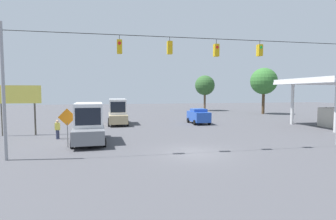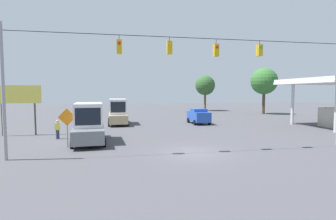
{
  "view_description": "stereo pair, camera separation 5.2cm",
  "coord_description": "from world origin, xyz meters",
  "px_view_note": "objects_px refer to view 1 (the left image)",
  "views": [
    {
      "loc": [
        5.1,
        16.47,
        4.06
      ],
      "look_at": [
        0.06,
        -8.56,
        2.25
      ],
      "focal_mm": 28.0,
      "sensor_mm": 36.0,
      "label": 1
    },
    {
      "loc": [
        5.05,
        16.48,
        4.06
      ],
      "look_at": [
        0.06,
        -8.56,
        2.25
      ],
      "focal_mm": 28.0,
      "sensor_mm": 36.0,
      "label": 2
    }
  ],
  "objects_px": {
    "box_truck_grey_parked_shoulder": "(89,123)",
    "tree_horizon_left": "(264,81)",
    "traffic_cone_third": "(92,128)",
    "pedestrian": "(58,130)",
    "box_truck_tan_withflow_far": "(118,112)",
    "traffic_cone_fourth": "(96,124)",
    "traffic_cone_second": "(91,133)",
    "sedan_blue_oncoming_far": "(198,116)",
    "tree_horizon_right": "(205,85)",
    "overhead_signal_span": "(193,75)",
    "traffic_cone_nearest": "(86,139)",
    "work_zone_sign": "(67,120)",
    "roadside_billboard": "(18,98)"
  },
  "relations": [
    {
      "from": "overhead_signal_span",
      "to": "pedestrian",
      "type": "xyz_separation_m",
      "value": [
        9.95,
        -6.77,
        -4.36
      ]
    },
    {
      "from": "overhead_signal_span",
      "to": "traffic_cone_nearest",
      "type": "xyz_separation_m",
      "value": [
        7.37,
        -4.36,
        -4.85
      ]
    },
    {
      "from": "traffic_cone_fourth",
      "to": "tree_horizon_left",
      "type": "distance_m",
      "value": 31.53
    },
    {
      "from": "sedan_blue_oncoming_far",
      "to": "traffic_cone_fourth",
      "type": "xyz_separation_m",
      "value": [
        12.49,
        0.67,
        -0.66
      ]
    },
    {
      "from": "sedan_blue_oncoming_far",
      "to": "traffic_cone_fourth",
      "type": "distance_m",
      "value": 12.53
    },
    {
      "from": "box_truck_grey_parked_shoulder",
      "to": "tree_horizon_right",
      "type": "bearing_deg",
      "value": -123.53
    },
    {
      "from": "traffic_cone_fourth",
      "to": "pedestrian",
      "type": "relative_size",
      "value": 0.4
    },
    {
      "from": "overhead_signal_span",
      "to": "roadside_billboard",
      "type": "distance_m",
      "value": 16.84
    },
    {
      "from": "tree_horizon_left",
      "to": "traffic_cone_second",
      "type": "bearing_deg",
      "value": 33.06
    },
    {
      "from": "box_truck_grey_parked_shoulder",
      "to": "traffic_cone_fourth",
      "type": "distance_m",
      "value": 9.2
    },
    {
      "from": "roadside_billboard",
      "to": "tree_horizon_right",
      "type": "bearing_deg",
      "value": -135.77
    },
    {
      "from": "traffic_cone_second",
      "to": "roadside_billboard",
      "type": "relative_size",
      "value": 0.14
    },
    {
      "from": "traffic_cone_third",
      "to": "pedestrian",
      "type": "xyz_separation_m",
      "value": [
        2.5,
        4.01,
        0.49
      ]
    },
    {
      "from": "tree_horizon_right",
      "to": "box_truck_tan_withflow_far",
      "type": "bearing_deg",
      "value": 47.32
    },
    {
      "from": "tree_horizon_left",
      "to": "roadside_billboard",
      "type": "bearing_deg",
      "value": 25.52
    },
    {
      "from": "box_truck_tan_withflow_far",
      "to": "box_truck_grey_parked_shoulder",
      "type": "bearing_deg",
      "value": 78.27
    },
    {
      "from": "tree_horizon_left",
      "to": "tree_horizon_right",
      "type": "xyz_separation_m",
      "value": [
        7.65,
        -9.94,
        -0.55
      ]
    },
    {
      "from": "sedan_blue_oncoming_far",
      "to": "tree_horizon_left",
      "type": "distance_m",
      "value": 20.36
    },
    {
      "from": "box_truck_grey_parked_shoulder",
      "to": "tree_horizon_right",
      "type": "relative_size",
      "value": 0.86
    },
    {
      "from": "traffic_cone_nearest",
      "to": "pedestrian",
      "type": "xyz_separation_m",
      "value": [
        2.57,
        -2.4,
        0.49
      ]
    },
    {
      "from": "traffic_cone_second",
      "to": "work_zone_sign",
      "type": "bearing_deg",
      "value": 74.55
    },
    {
      "from": "box_truck_tan_withflow_far",
      "to": "work_zone_sign",
      "type": "bearing_deg",
      "value": 74.22
    },
    {
      "from": "sedan_blue_oncoming_far",
      "to": "work_zone_sign",
      "type": "xyz_separation_m",
      "value": [
        13.7,
        11.52,
        1.0
      ]
    },
    {
      "from": "traffic_cone_second",
      "to": "sedan_blue_oncoming_far",
      "type": "bearing_deg",
      "value": -150.81
    },
    {
      "from": "box_truck_tan_withflow_far",
      "to": "pedestrian",
      "type": "xyz_separation_m",
      "value": [
        5.14,
        9.43,
        -0.71
      ]
    },
    {
      "from": "box_truck_tan_withflow_far",
      "to": "work_zone_sign",
      "type": "relative_size",
      "value": 2.13
    },
    {
      "from": "traffic_cone_nearest",
      "to": "overhead_signal_span",
      "type": "bearing_deg",
      "value": 149.38
    },
    {
      "from": "box_truck_grey_parked_shoulder",
      "to": "tree_horizon_left",
      "type": "distance_m",
      "value": 35.79
    },
    {
      "from": "sedan_blue_oncoming_far",
      "to": "box_truck_tan_withflow_far",
      "type": "height_order",
      "value": "box_truck_tan_withflow_far"
    },
    {
      "from": "traffic_cone_second",
      "to": "work_zone_sign",
      "type": "height_order",
      "value": "work_zone_sign"
    },
    {
      "from": "overhead_signal_span",
      "to": "traffic_cone_second",
      "type": "bearing_deg",
      "value": -46.59
    },
    {
      "from": "tree_horizon_right",
      "to": "pedestrian",
      "type": "bearing_deg",
      "value": 51.31
    },
    {
      "from": "roadside_billboard",
      "to": "box_truck_grey_parked_shoulder",
      "type": "bearing_deg",
      "value": 145.23
    },
    {
      "from": "tree_horizon_left",
      "to": "tree_horizon_right",
      "type": "height_order",
      "value": "tree_horizon_left"
    },
    {
      "from": "traffic_cone_third",
      "to": "roadside_billboard",
      "type": "relative_size",
      "value": 0.14
    },
    {
      "from": "traffic_cone_fourth",
      "to": "traffic_cone_third",
      "type": "bearing_deg",
      "value": 87.47
    },
    {
      "from": "tree_horizon_left",
      "to": "work_zone_sign",
      "type": "bearing_deg",
      "value": 37.84
    },
    {
      "from": "tree_horizon_left",
      "to": "sedan_blue_oncoming_far",
      "type": "bearing_deg",
      "value": 35.84
    },
    {
      "from": "box_truck_tan_withflow_far",
      "to": "tree_horizon_right",
      "type": "bearing_deg",
      "value": -132.68
    },
    {
      "from": "traffic_cone_nearest",
      "to": "tree_horizon_right",
      "type": "distance_m",
      "value": 38.37
    },
    {
      "from": "traffic_cone_second",
      "to": "roadside_billboard",
      "type": "bearing_deg",
      "value": -15.2
    },
    {
      "from": "box_truck_tan_withflow_far",
      "to": "pedestrian",
      "type": "distance_m",
      "value": 10.76
    },
    {
      "from": "work_zone_sign",
      "to": "tree_horizon_left",
      "type": "distance_m",
      "value": 37.84
    },
    {
      "from": "traffic_cone_second",
      "to": "tree_horizon_left",
      "type": "distance_m",
      "value": 34.41
    },
    {
      "from": "traffic_cone_fourth",
      "to": "tree_horizon_left",
      "type": "xyz_separation_m",
      "value": [
        -28.51,
        -12.24,
        5.56
      ]
    },
    {
      "from": "traffic_cone_nearest",
      "to": "pedestrian",
      "type": "bearing_deg",
      "value": -43.05
    },
    {
      "from": "box_truck_tan_withflow_far",
      "to": "roadside_billboard",
      "type": "xyz_separation_m",
      "value": [
        9.02,
        6.74,
        1.9
      ]
    },
    {
      "from": "tree_horizon_left",
      "to": "overhead_signal_span",
      "type": "bearing_deg",
      "value": 50.99
    },
    {
      "from": "pedestrian",
      "to": "traffic_cone_third",
      "type": "bearing_deg",
      "value": -122.0
    },
    {
      "from": "traffic_cone_second",
      "to": "overhead_signal_span",
      "type": "bearing_deg",
      "value": 133.41
    }
  ]
}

